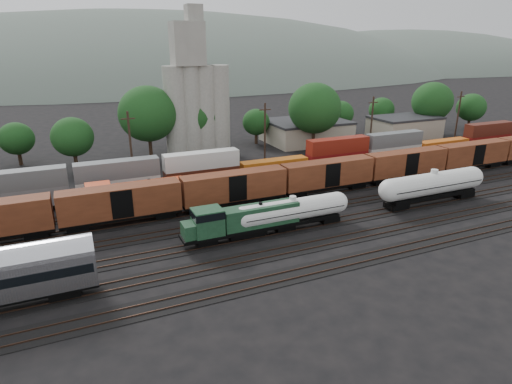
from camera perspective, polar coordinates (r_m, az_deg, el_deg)
name	(u,v)px	position (r m, az deg, el deg)	size (l,w,h in m)	color
ground	(252,219)	(57.08, -0.58, -3.65)	(600.00, 600.00, 0.00)	black
tracks	(252,219)	(57.06, -0.58, -3.61)	(180.00, 33.20, 0.20)	black
green_locomotive	(239,221)	(50.59, -2.25, -3.84)	(15.80, 2.79, 4.18)	black
tank_car_a	(292,211)	(53.33, 4.87, -2.54)	(15.86, 2.84, 4.16)	silver
tank_car_b	(433,185)	(66.64, 22.47, 0.89)	(18.57, 3.32, 4.87)	silver
orange_locomotive	(130,194)	(62.02, -16.47, -0.26)	(16.21, 2.70, 4.05)	black
boxcar_string	(234,187)	(60.13, -2.92, 0.72)	(169.00, 2.90, 4.20)	black
container_wall	(149,177)	(67.02, -14.02, 1.95)	(165.05, 2.60, 5.80)	black
grain_silo	(196,100)	(88.35, -7.95, 12.00)	(13.40, 5.00, 29.00)	gray
industrial_sheds	(215,142)	(90.10, -5.51, 6.62)	(119.38, 17.26, 5.10)	#9E937F
tree_band	(202,119)	(89.02, -7.20, 9.60)	(165.13, 21.23, 14.50)	black
utility_poles	(202,141)	(75.04, -7.22, 6.82)	(122.20, 0.36, 12.00)	black
distant_hills	(138,107)	(314.49, -15.51, 10.86)	(860.00, 286.00, 130.00)	#59665B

